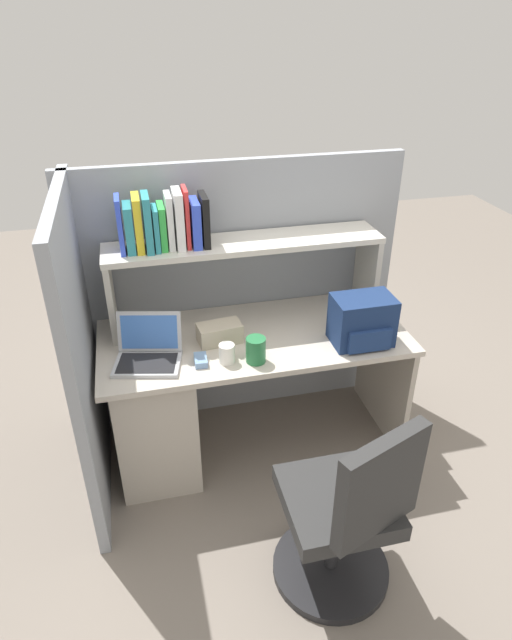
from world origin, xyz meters
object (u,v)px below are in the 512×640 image
Objects in this scene: backpack at (362,321)px; tissue_box at (220,333)px; computer_mouse at (201,360)px; paper_cup at (227,354)px; office_chair at (346,519)px; laptop at (148,352)px; snack_canister at (256,350)px.

backpack is 1.36× the size of tissue_box.
tissue_box reaches higher than computer_mouse.
backpack reaches higher than computer_mouse.
backpack reaches higher than paper_cup.
tissue_box is at bearing 90.23° from paper_cup.
backpack is 0.96m from office_chair.
laptop reaches higher than office_chair.
paper_cup is 0.76× the size of snack_canister.
backpack is 0.83m from computer_mouse.
tissue_box is (0.36, 0.09, -0.00)m from laptop.
computer_mouse is 0.13m from paper_cup.
backpack is 0.32× the size of office_chair.
computer_mouse is at bearing 170.38° from paper_cup.
computer_mouse is at bearing 169.92° from snack_canister.
backpack reaches higher than snack_canister.
paper_cup is 0.10× the size of office_chair.
office_chair is at bearing -55.52° from computer_mouse.
snack_canister reaches higher than computer_mouse.
computer_mouse is 0.81× the size of snack_canister.
tissue_box reaches higher than paper_cup.
snack_canister is 0.14× the size of office_chair.
tissue_box is (-0.00, 0.19, 0.00)m from paper_cup.
backpack reaches higher than office_chair.
computer_mouse is 0.11× the size of office_chair.
computer_mouse is 0.47× the size of tissue_box.
tissue_box is 0.26m from snack_canister.
laptop is 0.52m from snack_canister.
snack_canister is at bearing -14.05° from laptop.
laptop is 0.38m from tissue_box.
backpack reaches higher than tissue_box.
tissue_box is at bearing 122.37° from snack_canister.
backpack is 2.88× the size of computer_mouse.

